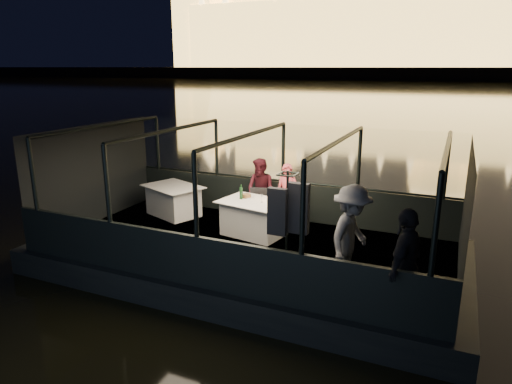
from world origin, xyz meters
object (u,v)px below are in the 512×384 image
at_px(dining_table_central, 254,218).
at_px(chair_port_left, 256,208).
at_px(dining_table_aft, 174,200).
at_px(chair_port_right, 283,207).
at_px(passenger_dark, 405,265).
at_px(person_man_maroon, 261,191).
at_px(passenger_stripe, 351,239).
at_px(coat_stand, 287,237).
at_px(wine_bottle, 241,192).
at_px(person_woman_coral, 287,194).

distance_m(dining_table_central, chair_port_left, 0.52).
bearing_deg(dining_table_aft, chair_port_right, 6.90).
distance_m(dining_table_central, passenger_dark, 4.14).
xyz_separation_m(dining_table_aft, person_man_maroon, (2.18, 0.42, 0.36)).
bearing_deg(passenger_dark, chair_port_left, -113.76).
bearing_deg(passenger_stripe, dining_table_central, 66.26).
bearing_deg(coat_stand, chair_port_left, 123.43).
relative_size(passenger_stripe, passenger_dark, 1.03).
relative_size(chair_port_left, wine_bottle, 2.68).
bearing_deg(passenger_stripe, coat_stand, 124.38).
height_order(chair_port_left, wine_bottle, wine_bottle).
bearing_deg(person_man_maroon, coat_stand, -44.59).
xyz_separation_m(dining_table_central, coat_stand, (1.50, -2.05, 0.51)).
xyz_separation_m(chair_port_left, passenger_stripe, (2.64, -2.09, 0.40)).
height_order(chair_port_right, person_man_maroon, person_man_maroon).
distance_m(dining_table_aft, passenger_dark, 6.44).
height_order(person_woman_coral, passenger_dark, passenger_dark).
xyz_separation_m(dining_table_aft, person_woman_coral, (2.83, 0.44, 0.36)).
bearing_deg(wine_bottle, dining_table_central, -10.28).
relative_size(chair_port_right, person_woman_coral, 0.63).
height_order(dining_table_aft, wine_bottle, wine_bottle).
relative_size(passenger_dark, wine_bottle, 5.22).
xyz_separation_m(passenger_stripe, passenger_dark, (0.93, -0.72, 0.00)).
bearing_deg(wine_bottle, person_man_maroon, 81.66).
bearing_deg(person_man_maroon, dining_table_aft, -154.14).
distance_m(person_woman_coral, wine_bottle, 1.15).
height_order(dining_table_aft, person_man_maroon, person_man_maroon).
bearing_deg(chair_port_right, person_woman_coral, 56.75).
bearing_deg(chair_port_left, dining_table_aft, 164.16).
distance_m(dining_table_central, coat_stand, 2.59).
bearing_deg(passenger_dark, chair_port_right, -121.51).
height_order(dining_table_aft, passenger_dark, passenger_dark).
distance_m(person_man_maroon, wine_bottle, 0.84).
height_order(chair_port_left, person_woman_coral, person_woman_coral).
bearing_deg(dining_table_aft, person_man_maroon, 10.87).
xyz_separation_m(person_woman_coral, passenger_dark, (2.96, -3.22, 0.10)).
bearing_deg(dining_table_central, passenger_dark, -34.32).
relative_size(coat_stand, person_man_maroon, 1.31).
xyz_separation_m(person_man_maroon, passenger_stripe, (2.68, -2.48, 0.10)).
bearing_deg(chair_port_left, passenger_dark, -54.82).
relative_size(coat_stand, person_woman_coral, 1.38).
height_order(dining_table_aft, chair_port_left, chair_port_left).
bearing_deg(passenger_dark, person_woman_coral, -122.94).
height_order(dining_table_central, passenger_dark, passenger_dark).
bearing_deg(coat_stand, dining_table_central, 126.26).
height_order(chair_port_right, passenger_stripe, passenger_stripe).
bearing_deg(wine_bottle, passenger_dark, -32.52).
bearing_deg(person_woman_coral, passenger_stripe, -56.35).
height_order(dining_table_central, wine_bottle, wine_bottle).
relative_size(coat_stand, passenger_stripe, 1.13).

